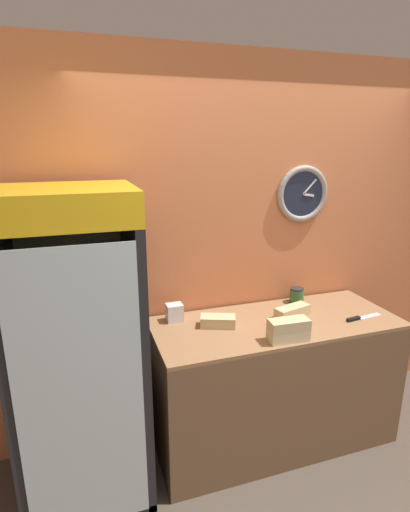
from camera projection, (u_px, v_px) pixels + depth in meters
wall_back at (255, 247)px, 2.97m from camera, size 5.20×0.10×2.70m
prep_counter at (273, 381)px, 2.85m from camera, size 1.69×0.69×0.93m
beverage_cooler at (76, 333)px, 2.33m from camera, size 0.72×0.72×1.89m
sandwich_stack_bottom at (288, 335)px, 2.45m from camera, size 0.26×0.12×0.07m
sandwich_stack_middle at (289, 325)px, 2.43m from camera, size 0.26×0.12×0.07m
sandwich_flat_left at (218, 321)px, 2.64m from camera, size 0.25×0.18×0.07m
sandwich_flat_right at (292, 311)px, 2.79m from camera, size 0.28×0.16×0.07m
chefs_knife at (359, 318)px, 2.75m from camera, size 0.30×0.07×0.02m
condiment_jar at (297, 295)px, 3.03m from camera, size 0.11×0.11×0.11m
napkin_dispenser at (174, 313)px, 2.71m from camera, size 0.11×0.09×0.12m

